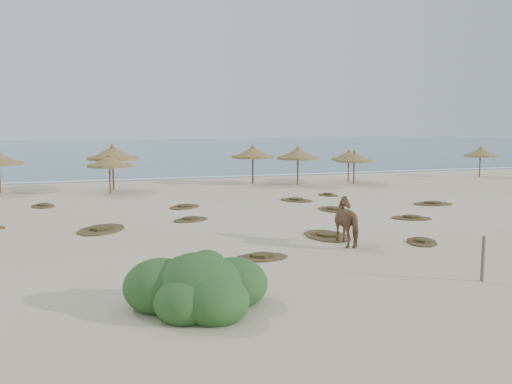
# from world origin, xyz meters

# --- Properties ---
(ground) EXTENTS (160.00, 160.00, 0.00)m
(ground) POSITION_xyz_m (0.00, 0.00, 0.00)
(ground) COLOR beige
(ground) RESTS_ON ground
(ocean) EXTENTS (200.00, 100.00, 0.01)m
(ocean) POSITION_xyz_m (0.00, 75.00, 0.00)
(ocean) COLOR #2A5C80
(ocean) RESTS_ON ground
(foam_line) EXTENTS (70.00, 0.60, 0.01)m
(foam_line) POSITION_xyz_m (0.00, 26.00, 0.00)
(foam_line) COLOR white
(foam_line) RESTS_ON ground
(palapa_1) EXTENTS (3.93, 3.93, 3.18)m
(palapa_1) POSITION_xyz_m (-5.79, 19.11, 2.47)
(palapa_1) COLOR brown
(palapa_1) RESTS_ON ground
(palapa_2) EXTENTS (3.66, 3.66, 2.67)m
(palapa_2) POSITION_xyz_m (-6.14, 17.29, 2.07)
(palapa_2) COLOR brown
(palapa_2) RESTS_ON ground
(palapa_3) EXTENTS (4.14, 4.14, 2.97)m
(palapa_3) POSITION_xyz_m (4.35, 19.88, 2.30)
(palapa_3) COLOR brown
(palapa_3) RESTS_ON ground
(palapa_4) EXTENTS (3.46, 3.46, 2.90)m
(palapa_4) POSITION_xyz_m (7.27, 18.21, 2.25)
(palapa_4) COLOR brown
(palapa_4) RESTS_ON ground
(palapa_5) EXTENTS (3.42, 3.42, 2.52)m
(palapa_5) POSITION_xyz_m (11.97, 19.35, 1.96)
(palapa_5) COLOR brown
(palapa_5) RESTS_ON ground
(palapa_6) EXTENTS (2.80, 2.80, 2.57)m
(palapa_6) POSITION_xyz_m (11.39, 17.32, 1.99)
(palapa_6) COLOR brown
(palapa_6) RESTS_ON ground
(palapa_7) EXTENTS (3.34, 3.34, 2.58)m
(palapa_7) POSITION_xyz_m (24.23, 19.28, 2.00)
(palapa_7) COLOR brown
(palapa_7) RESTS_ON ground
(horse) EXTENTS (1.04, 2.15, 1.79)m
(horse) POSITION_xyz_m (1.48, -1.19, 0.90)
(horse) COLOR olive
(horse) RESTS_ON ground
(fence_post_near) EXTENTS (0.11, 0.11, 1.35)m
(fence_post_near) POSITION_xyz_m (2.87, -6.87, 0.68)
(fence_post_near) COLOR #655C4B
(fence_post_near) RESTS_ON ground
(bush) EXTENTS (3.71, 3.27, 1.66)m
(bush) POSITION_xyz_m (-5.57, -6.72, 0.54)
(bush) COLOR #315F28
(bush) RESTS_ON ground
(scrub_1) EXTENTS (2.91, 3.33, 0.16)m
(scrub_1) POSITION_xyz_m (-7.36, 4.71, 0.05)
(scrub_1) COLOR brown
(scrub_1) RESTS_ON ground
(scrub_2) EXTENTS (2.22, 1.94, 0.16)m
(scrub_2) POSITION_xyz_m (-3.20, 5.95, 0.05)
(scrub_2) COLOR brown
(scrub_2) RESTS_ON ground
(scrub_3) EXTENTS (1.62, 2.34, 0.16)m
(scrub_3) POSITION_xyz_m (4.61, 6.63, 0.05)
(scrub_3) COLOR brown
(scrub_3) RESTS_ON ground
(scrub_4) EXTENTS (2.29, 2.03, 0.16)m
(scrub_4) POSITION_xyz_m (7.01, 3.09, 0.05)
(scrub_4) COLOR brown
(scrub_4) RESTS_ON ground
(scrub_5) EXTENTS (2.48, 1.83, 0.16)m
(scrub_5) POSITION_xyz_m (10.83, 6.82, 0.05)
(scrub_5) COLOR brown
(scrub_5) RESTS_ON ground
(scrub_6) EXTENTS (1.56, 2.09, 0.16)m
(scrub_6) POSITION_xyz_m (-10.04, 12.78, 0.05)
(scrub_6) COLOR brown
(scrub_6) RESTS_ON ground
(scrub_7) EXTENTS (2.34, 2.56, 0.16)m
(scrub_7) POSITION_xyz_m (4.06, 10.56, 0.05)
(scrub_7) COLOR brown
(scrub_7) RESTS_ON ground
(scrub_9) EXTENTS (1.85, 2.74, 0.16)m
(scrub_9) POSITION_xyz_m (1.32, 0.46, 0.05)
(scrub_9) COLOR brown
(scrub_9) RESTS_ON ground
(scrub_10) EXTENTS (1.58, 1.78, 0.16)m
(scrub_10) POSITION_xyz_m (6.86, 12.12, 0.05)
(scrub_10) COLOR brown
(scrub_10) RESTS_ON ground
(scrub_11) EXTENTS (1.88, 1.22, 0.16)m
(scrub_11) POSITION_xyz_m (-2.39, -2.18, 0.05)
(scrub_11) COLOR brown
(scrub_11) RESTS_ON ground
(scrub_12) EXTENTS (1.85, 2.13, 0.16)m
(scrub_12) POSITION_xyz_m (4.30, -1.74, 0.05)
(scrub_12) COLOR brown
(scrub_12) RESTS_ON ground
(scrub_13) EXTENTS (2.42, 2.41, 0.16)m
(scrub_13) POSITION_xyz_m (-2.71, 10.02, 0.05)
(scrub_13) COLOR brown
(scrub_13) RESTS_ON ground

